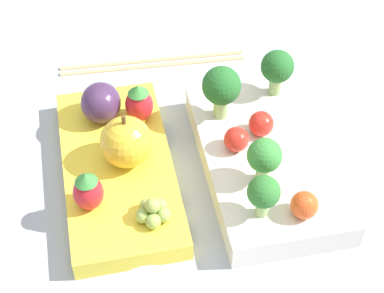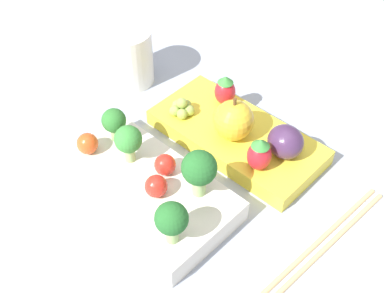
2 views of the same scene
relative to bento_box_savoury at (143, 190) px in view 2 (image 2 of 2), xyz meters
name	(u,v)px [view 2 (image 2 of 2)]	position (x,y,z in m)	size (l,w,h in m)	color
ground_plane	(190,164)	(0.01, -0.07, -0.01)	(4.00, 4.00, 0.00)	#939EB2
bento_box_savoury	(143,190)	(0.00, 0.00, 0.00)	(0.22, 0.15, 0.03)	silver
bento_box_fruit	(237,137)	(0.00, -0.14, 0.00)	(0.23, 0.13, 0.02)	yellow
broccoli_floret_0	(128,140)	(0.04, -0.01, 0.04)	(0.03, 0.03, 0.05)	#93B770
broccoli_floret_1	(114,122)	(0.07, -0.01, 0.04)	(0.03, 0.03, 0.04)	#93B770
broccoli_floret_2	(199,169)	(-0.05, -0.04, 0.05)	(0.04, 0.04, 0.06)	#93B770
broccoli_floret_3	(172,220)	(-0.08, 0.02, 0.05)	(0.03, 0.03, 0.05)	#93B770
cherry_tomato_0	(165,165)	(0.00, -0.03, 0.03)	(0.02, 0.02, 0.02)	red
cherry_tomato_1	(156,186)	(-0.02, 0.00, 0.03)	(0.02, 0.02, 0.02)	red
cherry_tomato_2	(88,143)	(0.08, 0.02, 0.03)	(0.02, 0.02, 0.02)	#DB4C1E
apple	(233,120)	(0.00, -0.13, 0.03)	(0.05, 0.05, 0.06)	gold
strawberry_0	(259,154)	(-0.06, -0.12, 0.03)	(0.03, 0.03, 0.04)	red
strawberry_1	(225,90)	(0.05, -0.16, 0.03)	(0.03, 0.03, 0.04)	red
plum	(285,142)	(-0.06, -0.16, 0.03)	(0.04, 0.04, 0.04)	#42284C
grape_cluster	(182,108)	(0.07, -0.11, 0.02)	(0.03, 0.03, 0.02)	#8EA84C
drinking_cup	(128,56)	(0.19, -0.11, 0.03)	(0.07, 0.07, 0.08)	white
chopsticks_pair	(320,246)	(-0.17, -0.11, -0.01)	(0.04, 0.21, 0.01)	tan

